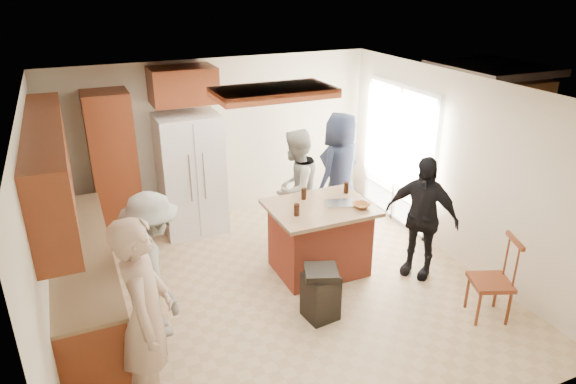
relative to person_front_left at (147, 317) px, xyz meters
name	(u,v)px	position (x,y,z in m)	size (l,w,h in m)	color
room_shell	(473,144)	(6.12, 2.81, -0.07)	(8.00, 5.20, 5.00)	tan
person_front_left	(147,317)	(0.00, 0.00, 0.00)	(0.68, 0.50, 1.88)	tan
person_behind_left	(296,188)	(2.43, 2.27, -0.09)	(0.83, 0.51, 1.70)	gray
person_behind_right	(340,170)	(3.30, 2.57, -0.05)	(0.87, 0.57, 1.78)	#191F32
person_side_right	(421,217)	(3.53, 0.88, -0.13)	(0.94, 0.48, 1.61)	black
person_counter	(155,266)	(0.24, 1.02, -0.12)	(1.05, 0.49, 1.63)	gray
left_cabinetry	(74,245)	(-0.50, 1.57, 0.02)	(0.64, 3.00, 2.30)	maroon
back_wall_units	(132,148)	(0.41, 3.37, 0.44)	(1.80, 0.60, 2.45)	maroon
refrigerator	(191,174)	(1.19, 3.29, -0.04)	(0.90, 0.76, 1.80)	white
kitchen_island	(319,238)	(2.40, 1.45, -0.46)	(1.28, 1.03, 0.93)	#AA422C
island_items	(340,202)	(2.64, 1.39, 0.03)	(1.00, 0.69, 0.15)	silver
trash_bin	(321,293)	(1.95, 0.53, -0.62)	(0.47, 0.47, 0.63)	black
spindle_chair	(492,282)	(3.71, -0.22, -0.49)	(0.55, 0.55, 0.99)	maroon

